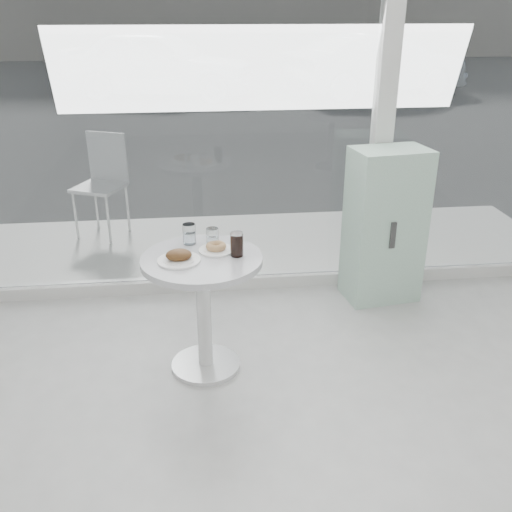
{
  "coord_description": "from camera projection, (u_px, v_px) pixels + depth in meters",
  "views": [
    {
      "loc": [
        -0.52,
        -1.17,
        2.13
      ],
      "look_at": [
        -0.2,
        1.7,
        0.85
      ],
      "focal_mm": 40.0,
      "sensor_mm": 36.0,
      "label": 1
    }
  ],
  "objects": [
    {
      "name": "storefront",
      "position": [
        274.0,
        69.0,
        4.02
      ],
      "size": [
        5.0,
        0.14,
        3.0
      ],
      "color": "silver",
      "rests_on": "ground"
    },
    {
      "name": "main_table",
      "position": [
        203.0,
        290.0,
        3.44
      ],
      "size": [
        0.72,
        0.72,
        0.77
      ],
      "color": "silver",
      "rests_on": "ground"
    },
    {
      "name": "patio_deck",
      "position": [
        253.0,
        245.0,
        5.43
      ],
      "size": [
        5.6,
        1.6,
        0.05
      ],
      "primitive_type": "cube",
      "color": "white",
      "rests_on": "ground"
    },
    {
      "name": "street",
      "position": [
        209.0,
        84.0,
        16.52
      ],
      "size": [
        40.0,
        24.0,
        0.0
      ],
      "primitive_type": "cube",
      "color": "#3B3B3B",
      "rests_on": "ground"
    },
    {
      "name": "mint_cabinet",
      "position": [
        385.0,
        226.0,
        4.32
      ],
      "size": [
        0.59,
        0.44,
        1.18
      ],
      "rotation": [
        0.0,
        0.0,
        0.15
      ],
      "color": "#8AB09C",
      "rests_on": "ground"
    },
    {
      "name": "patio_chair",
      "position": [
        103.0,
        178.0,
        5.47
      ],
      "size": [
        0.55,
        0.55,
        0.97
      ],
      "rotation": [
        0.0,
        0.0,
        -0.42
      ],
      "color": "silver",
      "rests_on": "patio_deck"
    },
    {
      "name": "car_white",
      "position": [
        159.0,
        63.0,
        13.92
      ],
      "size": [
        5.03,
        3.05,
        1.6
      ],
      "primitive_type": "imported",
      "rotation": [
        0.0,
        0.0,
        1.31
      ],
      "color": "white",
      "rests_on": "street"
    },
    {
      "name": "car_silver",
      "position": [
        377.0,
        65.0,
        14.21
      ],
      "size": [
        4.71,
        2.71,
        1.47
      ],
      "primitive_type": "imported",
      "rotation": [
        0.0,
        0.0,
        1.85
      ],
      "color": "#A0A2A7",
      "rests_on": "street"
    },
    {
      "name": "plate_fritter",
      "position": [
        180.0,
        257.0,
        3.28
      ],
      "size": [
        0.25,
        0.25,
        0.07
      ],
      "color": "white",
      "rests_on": "main_table"
    },
    {
      "name": "plate_donut",
      "position": [
        216.0,
        248.0,
        3.42
      ],
      "size": [
        0.21,
        0.21,
        0.05
      ],
      "color": "white",
      "rests_on": "main_table"
    },
    {
      "name": "water_tumbler_a",
      "position": [
        189.0,
        235.0,
        3.51
      ],
      "size": [
        0.08,
        0.08,
        0.13
      ],
      "color": "white",
      "rests_on": "main_table"
    },
    {
      "name": "water_tumbler_b",
      "position": [
        213.0,
        239.0,
        3.46
      ],
      "size": [
        0.07,
        0.07,
        0.12
      ],
      "color": "white",
      "rests_on": "main_table"
    },
    {
      "name": "cola_glass",
      "position": [
        237.0,
        245.0,
        3.34
      ],
      "size": [
        0.08,
        0.08,
        0.15
      ],
      "color": "white",
      "rests_on": "main_table"
    }
  ]
}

